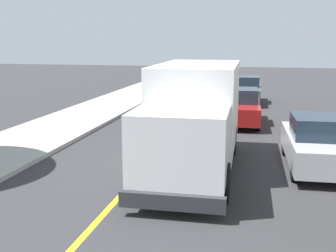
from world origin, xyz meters
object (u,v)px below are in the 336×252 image
at_px(parked_car_mid, 246,90).
at_px(parked_van_across, 318,144).
at_px(parked_car_near, 240,107).
at_px(box_truck, 195,113).

relative_size(parked_car_mid, parked_van_across, 0.99).
relative_size(parked_car_near, parked_car_mid, 1.01).
height_order(box_truck, parked_car_mid, box_truck).
bearing_deg(parked_van_across, box_truck, -166.79).
xyz_separation_m(parked_car_near, parked_car_mid, (0.04, 6.89, 0.00)).
height_order(box_truck, parked_car_near, box_truck).
relative_size(box_truck, parked_van_across, 1.62).
bearing_deg(box_truck, parked_van_across, 13.21).
distance_m(parked_car_near, parked_van_across, 7.17).
distance_m(box_truck, parked_car_near, 7.65).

